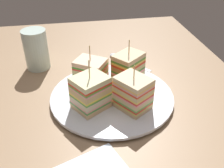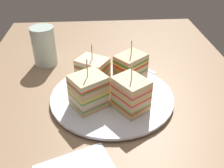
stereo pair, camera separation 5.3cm
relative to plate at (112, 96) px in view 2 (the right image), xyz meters
The scene contains 9 objects.
ground_plane 1.65cm from the plate, ahead, with size 107.99×71.54×1.80cm, color #987959.
plate is the anchor object (origin of this frame).
sandwich_wedge_0 7.81cm from the plate, 47.84° to the right, with size 8.46×8.69×11.68cm.
sandwich_wedge_1 7.53cm from the plate, 41.94° to the left, with size 8.37×8.82×10.80cm.
sandwich_wedge_2 7.67cm from the plate, 124.60° to the left, with size 8.83×9.12×11.56cm.
sandwich_wedge_3 7.65cm from the plate, 146.25° to the right, with size 8.93×8.58×10.50cm.
chip_pile 2.57cm from the plate, 159.00° to the right, with size 7.89×8.19×2.56cm.
spoon 20.18cm from the plate, 17.36° to the right, with size 12.76×10.69×1.00cm.
drinking_glass 26.25cm from the plate, 43.58° to the left, with size 6.61×6.61×11.12cm.
Camera 2 is at (-49.94, 3.56, 36.99)cm, focal length 41.97 mm.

